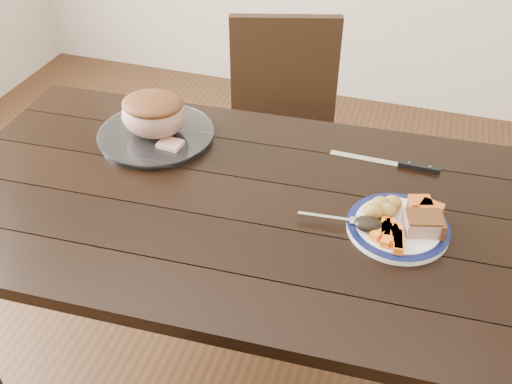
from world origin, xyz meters
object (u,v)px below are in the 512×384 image
(dining_table, at_px, (231,222))
(serving_platter, at_px, (156,136))
(pork_slice, at_px, (423,224))
(roast_joint, at_px, (154,115))
(carving_knife, at_px, (405,165))
(fork, at_px, (338,219))
(dinner_plate, at_px, (398,228))
(chair_far, at_px, (283,127))

(dining_table, height_order, serving_platter, serving_platter)
(serving_platter, relative_size, pork_slice, 3.96)
(roast_joint, xyz_separation_m, carving_knife, (0.75, 0.08, -0.08))
(fork, bearing_deg, dinner_plate, 5.05)
(pork_slice, bearing_deg, fork, -173.74)
(serving_platter, height_order, fork, fork)
(chair_far, bearing_deg, fork, 98.43)
(dining_table, xyz_separation_m, serving_platter, (-0.32, 0.20, 0.10))
(fork, bearing_deg, roast_joint, 154.44)
(serving_platter, bearing_deg, roast_joint, 0.00)
(serving_platter, xyz_separation_m, pork_slice, (0.82, -0.20, 0.03))
(pork_slice, distance_m, fork, 0.21)
(chair_far, height_order, pork_slice, chair_far)
(pork_slice, bearing_deg, chair_far, 127.00)
(chair_far, height_order, dinner_plate, chair_far)
(chair_far, relative_size, carving_knife, 2.90)
(chair_far, height_order, roast_joint, chair_far)
(chair_far, distance_m, fork, 0.87)
(pork_slice, bearing_deg, serving_platter, 166.05)
(carving_knife, bearing_deg, pork_slice, -75.76)
(fork, relative_size, roast_joint, 0.90)
(dinner_plate, xyz_separation_m, serving_platter, (-0.77, 0.20, 0.00))
(carving_knife, bearing_deg, serving_platter, -172.87)
(chair_far, relative_size, roast_joint, 4.69)
(roast_joint, bearing_deg, dinner_plate, -14.61)
(serving_platter, bearing_deg, dining_table, -32.57)
(chair_far, distance_m, dinner_plate, 0.92)
(dinner_plate, distance_m, carving_knife, 0.28)
(roast_joint, bearing_deg, chair_far, 63.28)
(pork_slice, relative_size, fork, 0.49)
(serving_platter, height_order, pork_slice, pork_slice)
(dining_table, distance_m, carving_knife, 0.53)
(dining_table, xyz_separation_m, dinner_plate, (0.45, 0.00, 0.10))
(serving_platter, bearing_deg, chair_far, 63.28)
(chair_far, height_order, fork, chair_far)
(dining_table, distance_m, pork_slice, 0.52)
(chair_far, relative_size, fork, 5.21)
(chair_far, bearing_deg, serving_platter, 47.03)
(roast_joint, bearing_deg, fork, -20.20)
(dining_table, height_order, pork_slice, pork_slice)
(dining_table, relative_size, serving_platter, 4.72)
(dinner_plate, bearing_deg, serving_platter, 165.39)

